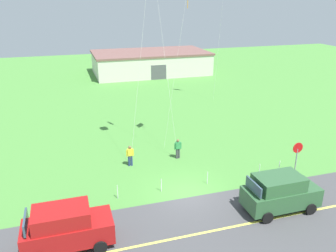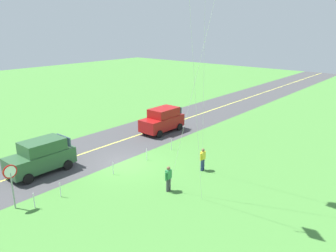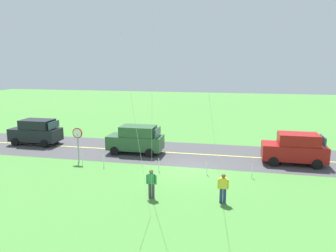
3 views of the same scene
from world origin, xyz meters
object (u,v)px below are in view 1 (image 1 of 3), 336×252
Objects in this scene: car_suv_foreground at (280,192)px; warehouse_distant at (150,62)px; person_adult_companion at (130,155)px; person_adult_near at (178,148)px; car_parked_west_near at (66,227)px; stop_sign at (297,153)px.

warehouse_distant reaches higher than car_suv_foreground.
person_adult_companion is at bearing -106.93° from warehouse_distant.
warehouse_distant is (5.90, 31.65, 0.89)m from person_adult_near.
person_adult_near is at bearing 43.09° from car_parked_west_near.
person_adult_companion is at bearing 131.83° from car_suv_foreground.
stop_sign is at bearing 10.53° from car_parked_west_near.
stop_sign is 0.14× the size of warehouse_distant.
person_adult_near is 1.00× the size of person_adult_companion.
warehouse_distant reaches higher than car_parked_west_near.
stop_sign is 8.64m from person_adult_near.
stop_sign is at bearing 16.45° from person_adult_companion.
person_adult_companion is (4.73, 7.82, -0.29)m from car_parked_west_near.
person_adult_companion is 33.24m from warehouse_distant.
car_parked_west_near is 1.72× the size of stop_sign.
person_adult_companion is at bearing 155.14° from stop_sign.
person_adult_near is 32.20m from warehouse_distant.
car_parked_west_near is 2.75× the size of person_adult_companion.
car_parked_west_near reaches higher than person_adult_near.
warehouse_distant is at bearing -6.15° from person_adult_near.
car_suv_foreground is at bearing -1.47° from car_parked_west_near.
warehouse_distant is (-1.01, 36.74, -0.05)m from stop_sign.
car_suv_foreground is 2.75× the size of person_adult_companion.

